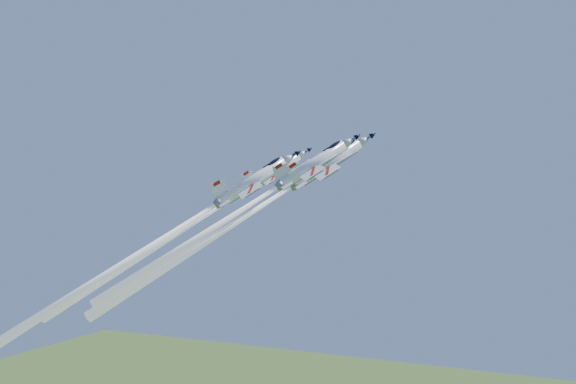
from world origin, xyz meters
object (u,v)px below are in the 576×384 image
at_px(jet_lead, 243,218).
at_px(jet_right, 237,213).
at_px(jet_left, 187,227).
at_px(jet_slot, 145,250).

height_order(jet_lead, jet_right, jet_lead).
distance_m(jet_left, jet_right, 19.27).
height_order(jet_left, jet_right, jet_right).
xyz_separation_m(jet_left, jet_right, (16.29, -9.83, 3.00)).
bearing_deg(jet_right, jet_slot, -130.18).
distance_m(jet_lead, jet_right, 9.58).
relative_size(jet_lead, jet_left, 1.02).
distance_m(jet_lead, jet_slot, 18.18).
relative_size(jet_lead, jet_slot, 0.87).
relative_size(jet_left, jet_right, 1.16).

